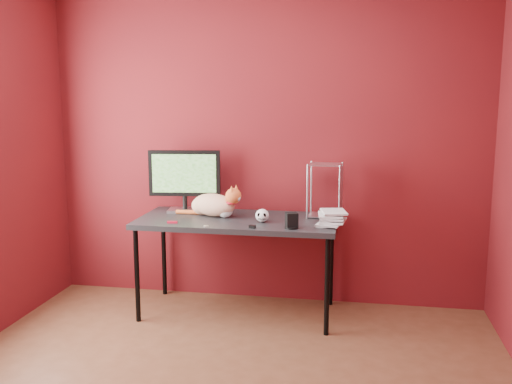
% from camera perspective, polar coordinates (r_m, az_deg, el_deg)
% --- Properties ---
extents(room, '(3.52, 3.52, 2.61)m').
position_cam_1_polar(room, '(2.87, -4.68, 4.99)').
color(room, '#522E1C').
rests_on(room, ground).
extents(desk, '(1.50, 0.70, 0.75)m').
position_cam_1_polar(desk, '(4.34, -1.86, -3.31)').
color(desk, black).
rests_on(desk, ground).
extents(monitor, '(0.57, 0.22, 0.49)m').
position_cam_1_polar(monitor, '(4.57, -7.16, 1.45)').
color(monitor, silver).
rests_on(monitor, desk).
extents(cat, '(0.54, 0.32, 0.26)m').
position_cam_1_polar(cat, '(4.40, -4.23, -1.27)').
color(cat, '#CD642B').
rests_on(cat, desk).
extents(skull_mug, '(0.10, 0.10, 0.10)m').
position_cam_1_polar(skull_mug, '(4.19, 0.62, -2.36)').
color(skull_mug, white).
rests_on(skull_mug, desk).
extents(speaker, '(0.10, 0.10, 0.11)m').
position_cam_1_polar(speaker, '(4.01, 3.58, -2.92)').
color(speaker, black).
rests_on(speaker, desk).
extents(book_stack, '(0.21, 0.26, 1.15)m').
position_cam_1_polar(book_stack, '(4.08, 6.59, 4.66)').
color(book_stack, beige).
rests_on(book_stack, desk).
extents(wire_rack, '(0.25, 0.21, 0.42)m').
position_cam_1_polar(wire_rack, '(4.38, 6.90, 0.20)').
color(wire_rack, silver).
rests_on(wire_rack, desk).
extents(pocket_knife, '(0.08, 0.03, 0.01)m').
position_cam_1_polar(pocket_knife, '(4.21, -8.37, -3.00)').
color(pocket_knife, '#B30D27').
rests_on(pocket_knife, desk).
extents(black_gadget, '(0.05, 0.04, 0.02)m').
position_cam_1_polar(black_gadget, '(4.01, -0.38, -3.49)').
color(black_gadget, black).
rests_on(black_gadget, desk).
extents(washer, '(0.04, 0.04, 0.00)m').
position_cam_1_polar(washer, '(4.09, -5.02, -3.41)').
color(washer, silver).
rests_on(washer, desk).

